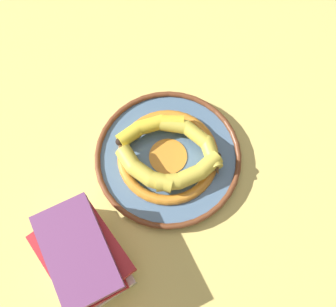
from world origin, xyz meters
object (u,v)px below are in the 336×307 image
Objects in this scene: decorative_bowl at (168,157)px; book_stack at (82,256)px; banana_a at (195,139)px; banana_d at (187,175)px; banana_b at (153,127)px; banana_c at (142,170)px.

book_stack is at bearing 132.65° from decorative_bowl.
book_stack reaches higher than banana_a.
banana_d is (-0.07, -0.03, 0.04)m from decorative_bowl.
banana_b is at bearing -56.74° from book_stack.
banana_a is (0.02, -0.07, 0.04)m from decorative_bowl.
banana_d is at bearing -82.57° from book_stack.
banana_c reaches higher than banana_b.
banana_a is at bearing 68.75° from banana_c.
banana_b is (0.07, 0.03, 0.04)m from decorative_bowl.
banana_a is 0.94× the size of banana_d.
banana_d is (-0.14, -0.06, 0.00)m from banana_b.
book_stack is (-0.14, 0.26, 0.01)m from banana_d.
decorative_bowl is 0.08m from banana_d.
banana_b is 1.06× the size of banana_d.
banana_d is at bearing -153.55° from decorative_bowl.
decorative_bowl is at bearing 75.06° from banana_c.
banana_a is 1.18× the size of banana_c.
banana_c is (-0.11, 0.04, 0.00)m from banana_b.
banana_b is 0.11m from banana_c.
banana_b is (0.05, 0.10, 0.00)m from banana_a.
book_stack reaches higher than decorative_bowl.
banana_d is (-0.09, 0.04, 0.00)m from banana_a.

